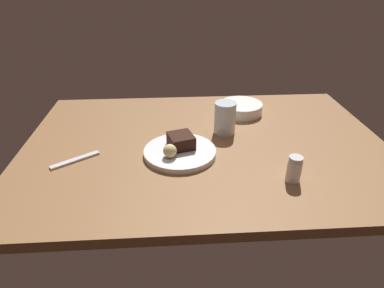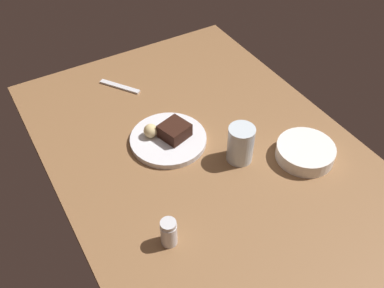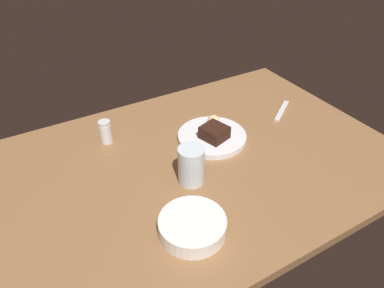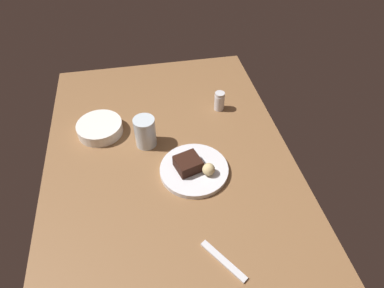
% 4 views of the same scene
% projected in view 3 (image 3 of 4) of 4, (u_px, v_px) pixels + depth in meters
% --- Properties ---
extents(dining_table, '(1.20, 0.84, 0.03)m').
position_uv_depth(dining_table, '(201.00, 163.00, 1.11)').
color(dining_table, brown).
rests_on(dining_table, ground).
extents(dessert_plate, '(0.23, 0.23, 0.02)m').
position_uv_depth(dessert_plate, '(212.00, 137.00, 1.18)').
color(dessert_plate, silver).
rests_on(dessert_plate, dining_table).
extents(chocolate_cake_slice, '(0.09, 0.10, 0.04)m').
position_uv_depth(chocolate_cake_slice, '(214.00, 132.00, 1.15)').
color(chocolate_cake_slice, black).
rests_on(chocolate_cake_slice, dessert_plate).
extents(bread_roll, '(0.04, 0.04, 0.04)m').
position_uv_depth(bread_roll, '(213.00, 121.00, 1.20)').
color(bread_roll, '#DBC184').
rests_on(bread_roll, dessert_plate).
extents(salt_shaker, '(0.04, 0.04, 0.08)m').
position_uv_depth(salt_shaker, '(106.00, 132.00, 1.15)').
color(salt_shaker, silver).
rests_on(salt_shaker, dining_table).
extents(water_glass, '(0.07, 0.07, 0.11)m').
position_uv_depth(water_glass, '(191.00, 165.00, 0.99)').
color(water_glass, silver).
rests_on(water_glass, dining_table).
extents(side_bowl, '(0.16, 0.16, 0.04)m').
position_uv_depth(side_bowl, '(192.00, 226.00, 0.86)').
color(side_bowl, white).
rests_on(side_bowl, dining_table).
extents(dessert_spoon, '(0.13, 0.10, 0.01)m').
position_uv_depth(dessert_spoon, '(282.00, 111.00, 1.33)').
color(dessert_spoon, silver).
rests_on(dessert_spoon, dining_table).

